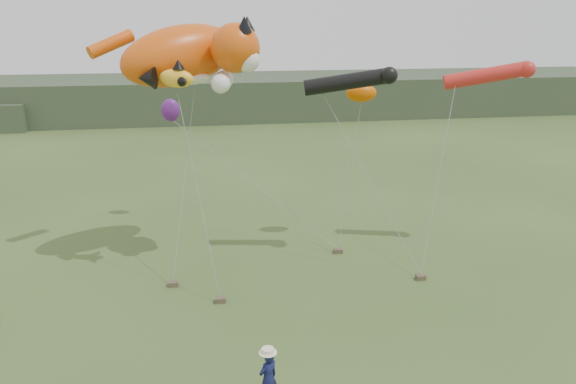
% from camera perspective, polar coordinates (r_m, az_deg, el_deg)
% --- Properties ---
extents(ground, '(120.00, 120.00, 0.00)m').
position_cam_1_polar(ground, '(17.80, -0.84, -16.59)').
color(ground, '#385123').
rests_on(ground, ground).
extents(headland, '(90.00, 13.00, 4.00)m').
position_cam_1_polar(headland, '(59.85, -10.22, 9.37)').
color(headland, '#2D3D28').
rests_on(headland, ground).
extents(festival_attendant, '(0.71, 0.65, 1.64)m').
position_cam_1_polar(festival_attendant, '(15.61, -2.03, -18.40)').
color(festival_attendant, '#111643').
rests_on(festival_attendant, ground).
extents(sandbag_anchors, '(16.06, 4.10, 0.19)m').
position_cam_1_polar(sandbag_anchors, '(22.00, -5.04, -9.30)').
color(sandbag_anchors, brown).
rests_on(sandbag_anchors, ground).
extents(cat_kite, '(6.91, 4.70, 3.18)m').
position_cam_1_polar(cat_kite, '(23.44, -9.69, 13.57)').
color(cat_kite, '#DE510C').
rests_on(cat_kite, ground).
extents(fish_kite, '(2.26, 1.50, 1.12)m').
position_cam_1_polar(fish_kite, '(21.95, -12.34, 11.29)').
color(fish_kite, yellow).
rests_on(fish_kite, ground).
extents(tube_kites, '(9.81, 1.93, 1.35)m').
position_cam_1_polar(tube_kites, '(24.33, 13.68, 11.24)').
color(tube_kites, black).
rests_on(tube_kites, ground).
extents(misc_kites, '(9.59, 4.78, 2.14)m').
position_cam_1_polar(misc_kites, '(26.15, -1.09, 9.27)').
color(misc_kites, '#DA5801').
rests_on(misc_kites, ground).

